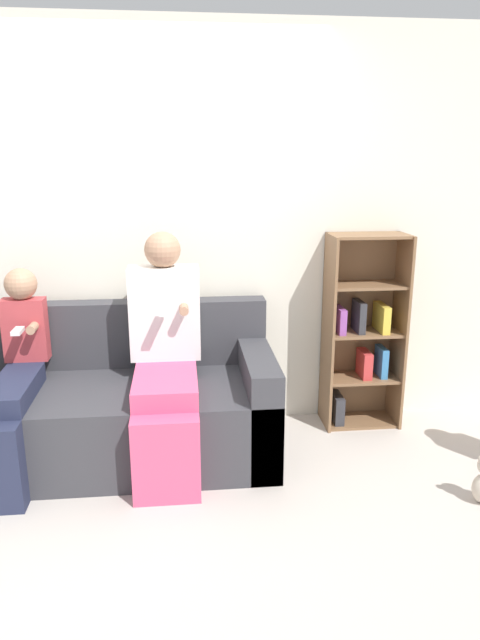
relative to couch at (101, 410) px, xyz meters
name	(u,v)px	position (x,y,z in m)	size (l,w,h in m)	color
ground_plane	(122,502)	(0.16, -0.52, -0.30)	(14.00, 14.00, 0.00)	#BCB2A8
back_wall	(125,235)	(0.16, 0.47, 0.98)	(10.00, 0.06, 2.55)	silver
couch	(101,410)	(0.00, 0.00, 0.00)	(2.05, 0.86, 0.88)	#38383D
adult_seated	(165,350)	(0.40, -0.08, 0.39)	(0.42, 0.81, 1.34)	#DB4C75
child_seated	(15,376)	(-0.43, -0.13, 0.28)	(0.25, 0.84, 1.13)	#232842
bookshelf	(361,335)	(1.68, 0.32, 0.31)	(0.50, 0.29, 1.28)	brown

